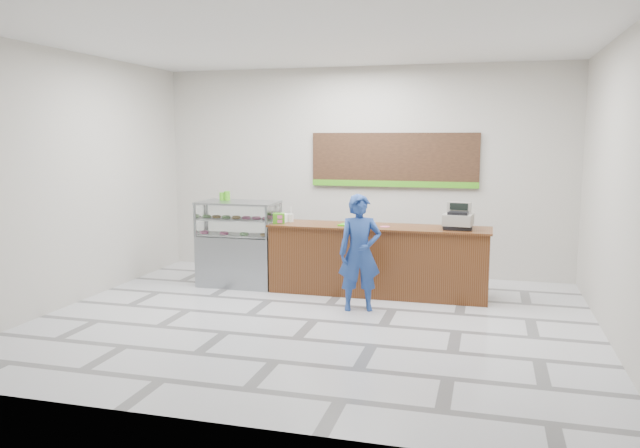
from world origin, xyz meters
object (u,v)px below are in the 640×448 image
(display_case, at_px, (239,243))
(cash_register, at_px, (458,219))
(sales_counter, at_px, (378,260))
(serving_tray, at_px, (354,225))
(customer, at_px, (360,253))

(display_case, bearing_deg, cash_register, -0.15)
(sales_counter, height_order, cash_register, cash_register)
(cash_register, relative_size, serving_tray, 1.01)
(display_case, relative_size, serving_tray, 2.97)
(sales_counter, distance_m, cash_register, 1.32)
(sales_counter, height_order, serving_tray, serving_tray)
(cash_register, bearing_deg, customer, -138.30)
(sales_counter, xyz_separation_m, customer, (-0.09, -0.91, 0.27))
(display_case, relative_size, customer, 0.84)
(sales_counter, xyz_separation_m, cash_register, (1.15, -0.01, 0.65))
(display_case, xyz_separation_m, serving_tray, (1.86, -0.07, 0.36))
(display_case, xyz_separation_m, customer, (2.13, -0.91, 0.11))
(serving_tray, height_order, customer, customer)
(serving_tray, bearing_deg, sales_counter, 23.91)
(sales_counter, distance_m, display_case, 2.23)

